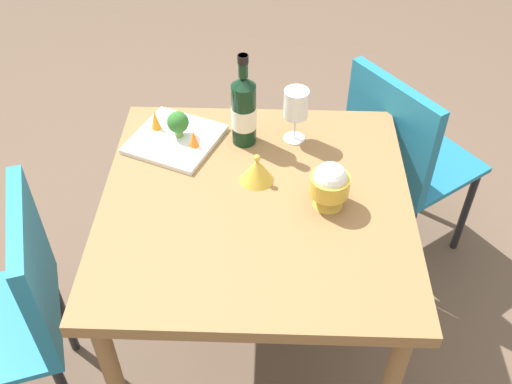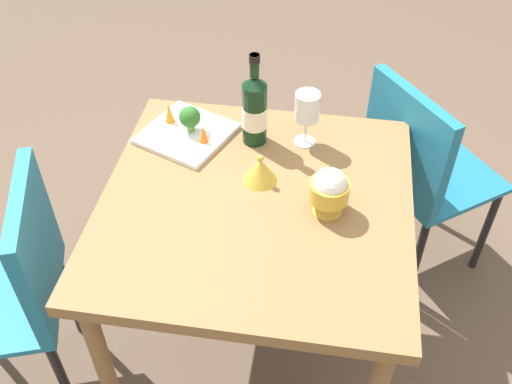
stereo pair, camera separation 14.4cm
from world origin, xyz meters
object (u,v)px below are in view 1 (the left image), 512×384
(rice_bowl_lid, at_px, (257,170))
(chair_by_wall, at_px, (18,301))
(serving_plate, at_px, (175,139))
(carrot_garnish_left, at_px, (194,138))
(broccoli_floret, at_px, (178,123))
(chair_near_window, at_px, (399,153))
(wine_glass, at_px, (296,105))
(rice_bowl, at_px, (330,184))
(wine_bottle, at_px, (244,110))
(carrot_garnish_right, at_px, (155,120))

(rice_bowl_lid, bearing_deg, chair_by_wall, 24.01)
(serving_plate, height_order, carrot_garnish_left, carrot_garnish_left)
(rice_bowl_lid, xyz_separation_m, broccoli_floret, (0.25, -0.18, 0.03))
(chair_near_window, bearing_deg, chair_by_wall, -95.51)
(chair_near_window, xyz_separation_m, carrot_garnish_left, (0.70, 0.27, 0.26))
(chair_near_window, distance_m, carrot_garnish_left, 0.80)
(wine_glass, distance_m, rice_bowl, 0.31)
(broccoli_floret, bearing_deg, wine_bottle, -179.72)
(chair_by_wall, distance_m, wine_bottle, 0.85)
(rice_bowl, height_order, carrot_garnish_right, rice_bowl)
(chair_by_wall, xyz_separation_m, rice_bowl_lid, (-0.67, -0.30, 0.25))
(broccoli_floret, bearing_deg, rice_bowl, 148.54)
(rice_bowl_lid, relative_size, carrot_garnish_left, 1.74)
(carrot_garnish_left, bearing_deg, wine_glass, -168.09)
(serving_plate, xyz_separation_m, carrot_garnish_right, (0.07, -0.04, 0.04))
(wine_glass, distance_m, carrot_garnish_left, 0.33)
(rice_bowl, bearing_deg, rice_bowl_lid, -25.29)
(wine_bottle, xyz_separation_m, carrot_garnish_left, (0.15, 0.05, -0.07))
(chair_near_window, height_order, carrot_garnish_right, chair_near_window)
(wine_glass, bearing_deg, chair_near_window, -152.63)
(serving_plate, bearing_deg, rice_bowl_lid, 146.81)
(wine_bottle, distance_m, rice_bowl_lid, 0.20)
(wine_glass, xyz_separation_m, broccoli_floret, (0.36, 0.02, -0.06))
(carrot_garnish_right, bearing_deg, rice_bowl, 149.45)
(rice_bowl_lid, bearing_deg, carrot_garnish_right, -33.49)
(wine_bottle, height_order, broccoli_floret, wine_bottle)
(chair_near_window, distance_m, rice_bowl, 0.65)
(chair_by_wall, xyz_separation_m, carrot_garnish_right, (-0.34, -0.52, 0.26))
(wine_glass, bearing_deg, rice_bowl, 107.00)
(wine_bottle, relative_size, rice_bowl_lid, 3.03)
(broccoli_floret, bearing_deg, wine_glass, -177.45)
(broccoli_floret, bearing_deg, carrot_garnish_right, -24.93)
(carrot_garnish_right, bearing_deg, chair_by_wall, 56.53)
(wine_glass, relative_size, rice_bowl, 1.26)
(wine_glass, xyz_separation_m, rice_bowl, (-0.09, 0.29, -0.05))
(wine_glass, xyz_separation_m, serving_plate, (0.37, 0.02, -0.12))
(chair_by_wall, bearing_deg, carrot_garnish_right, -52.51)
(carrot_garnish_left, height_order, carrot_garnish_right, carrot_garnish_right)
(chair_near_window, relative_size, carrot_garnish_right, 13.07)
(chair_by_wall, distance_m, rice_bowl, 0.94)
(serving_plate, relative_size, carrot_garnish_left, 5.69)
(wine_bottle, distance_m, wine_glass, 0.16)
(carrot_garnish_left, bearing_deg, chair_near_window, -159.03)
(chair_by_wall, xyz_separation_m, serving_plate, (-0.41, -0.47, 0.22))
(wine_glass, bearing_deg, serving_plate, 3.83)
(wine_bottle, distance_m, rice_bowl, 0.37)
(rice_bowl_lid, relative_size, broccoli_floret, 1.17)
(wine_bottle, height_order, rice_bowl_lid, wine_bottle)
(wine_bottle, relative_size, rice_bowl, 2.14)
(wine_glass, height_order, rice_bowl, wine_glass)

